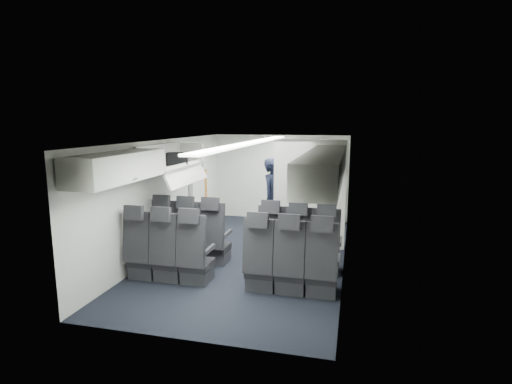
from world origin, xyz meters
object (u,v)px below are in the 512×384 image
at_px(seat_row_mid, 227,261).
at_px(carry_on_bag, 178,159).
at_px(seat_row_front, 243,244).
at_px(galley_unit, 317,185).
at_px(boarding_door, 199,189).
at_px(flight_attendant, 273,198).

distance_m(seat_row_mid, carry_on_bag, 2.44).
xyz_separation_m(seat_row_front, galley_unit, (0.95, 3.25, 0.55)).
height_order(seat_row_mid, carry_on_bag, carry_on_bag).
height_order(boarding_door, carry_on_bag, carry_on_bag).
xyz_separation_m(boarding_door, flight_attendant, (1.78, -0.17, -0.10)).
distance_m(boarding_door, carry_on_bag, 1.80).
distance_m(seat_row_mid, galley_unit, 4.30).
xyz_separation_m(boarding_door, carry_on_bag, (0.23, -1.57, 0.84)).
relative_size(seat_row_front, carry_on_bag, 8.69).
height_order(seat_row_mid, flight_attendant, flight_attendant).
bearing_deg(flight_attendant, carry_on_bag, 151.73).
distance_m(seat_row_front, galley_unit, 3.43).
bearing_deg(carry_on_bag, galley_unit, 30.21).
relative_size(galley_unit, boarding_door, 1.02).
bearing_deg(carry_on_bag, seat_row_front, -39.00).
height_order(seat_row_front, seat_row_mid, same).
xyz_separation_m(seat_row_front, seat_row_mid, (0.00, -0.90, 0.00)).
xyz_separation_m(seat_row_front, flight_attendant, (0.14, 1.92, 0.46)).
bearing_deg(boarding_door, seat_row_front, -51.84).
xyz_separation_m(seat_row_mid, boarding_door, (-1.64, 2.99, 0.55)).
bearing_deg(galley_unit, seat_row_mid, -102.88).
xyz_separation_m(galley_unit, carry_on_bag, (-2.36, -2.74, 0.85)).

